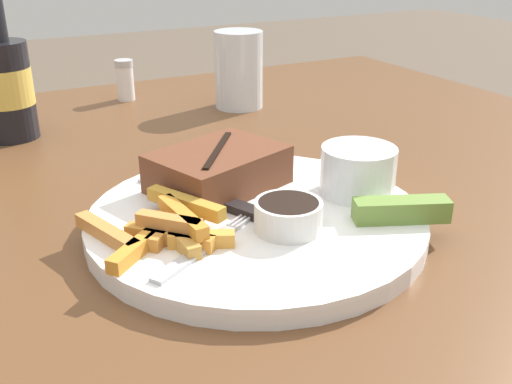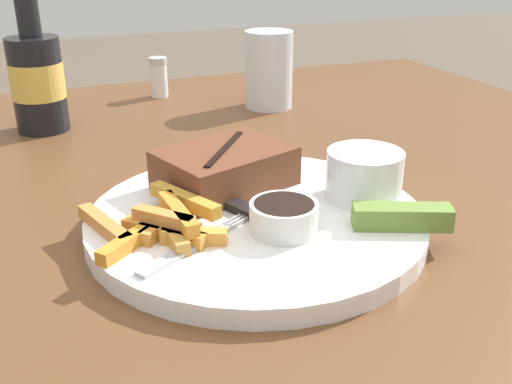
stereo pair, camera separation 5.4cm
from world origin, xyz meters
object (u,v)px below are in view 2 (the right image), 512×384
object	(u,v)px
steak_portion	(225,168)
dipping_sauce_cup	(284,216)
coleslaw_cup	(364,172)
salt_shaker	(159,77)
beer_bottle	(37,78)
drinking_glass	(269,70)
pickle_spear	(402,217)
knife_utensil	(218,200)
fork_utensil	(195,244)
dinner_plate	(256,221)

from	to	relation	value
steak_portion	dipping_sauce_cup	xyz separation A→B (m)	(0.01, -0.11, -0.01)
coleslaw_cup	salt_shaker	xyz separation A→B (m)	(-0.08, 0.51, -0.01)
beer_bottle	drinking_glass	size ratio (longest dim) A/B	1.75
coleslaw_cup	pickle_spear	bearing A→B (deg)	-92.20
coleslaw_cup	knife_utensil	world-z (taller)	coleslaw_cup
knife_utensil	dipping_sauce_cup	bearing A→B (deg)	-179.51
fork_utensil	beer_bottle	size ratio (longest dim) A/B	0.59
fork_utensil	drinking_glass	distance (m)	0.49
dipping_sauce_cup	pickle_spear	xyz separation A→B (m)	(0.10, -0.03, -0.00)
drinking_glass	pickle_spear	bearing A→B (deg)	-98.72
knife_utensil	pickle_spear	bearing A→B (deg)	-152.82
steak_portion	salt_shaker	size ratio (longest dim) A/B	2.25
pickle_spear	drinking_glass	distance (m)	0.46
knife_utensil	salt_shaker	distance (m)	0.48
steak_portion	pickle_spear	distance (m)	0.18
fork_utensil	beer_bottle	distance (m)	0.44
coleslaw_cup	knife_utensil	distance (m)	0.14
coleslaw_cup	salt_shaker	bearing A→B (deg)	98.37
dinner_plate	fork_utensil	distance (m)	0.08
steak_portion	drinking_glass	size ratio (longest dim) A/B	1.26
drinking_glass	knife_utensil	bearing A→B (deg)	-119.88
dinner_plate	dipping_sauce_cup	world-z (taller)	dipping_sauce_cup
coleslaw_cup	beer_bottle	size ratio (longest dim) A/B	0.36
pickle_spear	drinking_glass	bearing A→B (deg)	81.28
steak_portion	pickle_spear	size ratio (longest dim) A/B	1.69
dinner_plate	salt_shaker	world-z (taller)	salt_shaker
dinner_plate	pickle_spear	xyz separation A→B (m)	(0.11, -0.08, 0.02)
steak_portion	salt_shaker	xyz separation A→B (m)	(0.04, 0.44, -0.00)
pickle_spear	fork_utensil	world-z (taller)	pickle_spear
coleslaw_cup	salt_shaker	distance (m)	0.52
coleslaw_cup	drinking_glass	world-z (taller)	drinking_glass
dipping_sauce_cup	beer_bottle	xyz separation A→B (m)	(-0.17, 0.43, 0.04)
dipping_sauce_cup	steak_portion	bearing A→B (deg)	96.93
dinner_plate	fork_utensil	world-z (taller)	fork_utensil
knife_utensil	salt_shaker	xyz separation A→B (m)	(0.06, 0.47, 0.01)
fork_utensil	knife_utensil	xyz separation A→B (m)	(0.04, 0.07, 0.00)
dipping_sauce_cup	pickle_spear	size ratio (longest dim) A/B	0.68
coleslaw_cup	pickle_spear	xyz separation A→B (m)	(-0.00, -0.07, -0.02)
steak_portion	salt_shaker	world-z (taller)	salt_shaker
coleslaw_cup	fork_utensil	size ratio (longest dim) A/B	0.60
dipping_sauce_cup	salt_shaker	distance (m)	0.55
beer_bottle	knife_utensil	bearing A→B (deg)	-69.47
knife_utensil	fork_utensil	bearing A→B (deg)	125.38
knife_utensil	drinking_glass	xyz separation A→B (m)	(0.20, 0.35, 0.04)
coleslaw_cup	beer_bottle	bearing A→B (deg)	123.92
pickle_spear	dipping_sauce_cup	bearing A→B (deg)	161.75
dinner_plate	steak_portion	xyz separation A→B (m)	(-0.01, 0.07, 0.03)
dipping_sauce_cup	beer_bottle	size ratio (longest dim) A/B	0.29
pickle_spear	drinking_glass	xyz separation A→B (m)	(0.07, 0.46, 0.03)
dinner_plate	pickle_spear	world-z (taller)	pickle_spear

